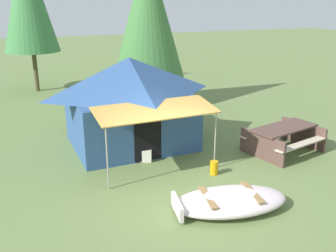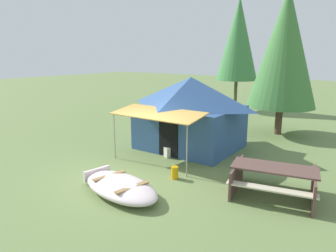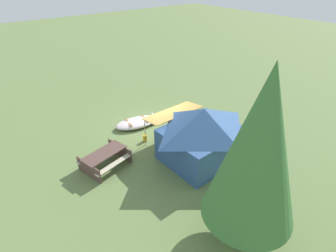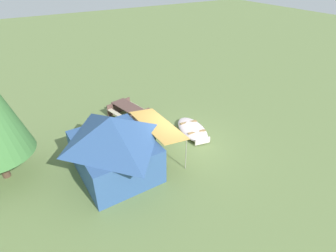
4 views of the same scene
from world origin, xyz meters
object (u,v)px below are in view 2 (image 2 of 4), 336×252
canvas_cabin_tent (190,112)px  cooler_box (169,151)px  pine_tree_back_right (238,39)px  picnic_table (274,177)px  beached_rowboat (120,186)px  fuel_can (175,173)px  pine_tree_back_left (285,48)px

canvas_cabin_tent → cooler_box: size_ratio=8.96×
canvas_cabin_tent → pine_tree_back_right: pine_tree_back_right is taller
picnic_table → pine_tree_back_right: 12.78m
beached_rowboat → cooler_box: bearing=104.8°
beached_rowboat → pine_tree_back_right: pine_tree_back_right is taller
cooler_box → fuel_can: size_ratio=1.33×
cooler_box → pine_tree_back_right: 10.75m
picnic_table → pine_tree_back_left: size_ratio=0.37×
fuel_can → pine_tree_back_right: pine_tree_back_right is taller
fuel_can → pine_tree_back_right: 12.44m
pine_tree_back_right → fuel_can: bearing=-73.2°
canvas_cabin_tent → pine_tree_back_left: 5.02m
beached_rowboat → picnic_table: size_ratio=1.15×
canvas_cabin_tent → pine_tree_back_right: bearing=104.0°
cooler_box → picnic_table: bearing=-13.6°
beached_rowboat → pine_tree_back_left: size_ratio=0.43×
canvas_cabin_tent → pine_tree_back_right: 9.19m
canvas_cabin_tent → fuel_can: size_ratio=11.94×
fuel_can → pine_tree_back_right: bearing=106.8°
cooler_box → pine_tree_back_left: (2.04, 5.27, 3.49)m
cooler_box → pine_tree_back_right: bearing=101.9°
fuel_can → pine_tree_back_left: (0.70, 6.79, 3.47)m
beached_rowboat → picnic_table: bearing=35.4°
pine_tree_back_right → picnic_table: bearing=-60.9°
canvas_cabin_tent → pine_tree_back_left: bearing=63.5°
picnic_table → pine_tree_back_left: (-1.84, 6.21, 3.17)m
beached_rowboat → picnic_table: (3.06, 2.18, 0.28)m
beached_rowboat → pine_tree_back_right: 13.77m
cooler_box → pine_tree_back_left: bearing=68.8°
beached_rowboat → pine_tree_back_left: 9.15m
beached_rowboat → fuel_can: size_ratio=7.38×
pine_tree_back_right → beached_rowboat: bearing=-77.4°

